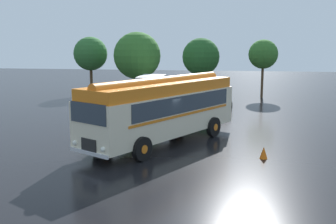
{
  "coord_description": "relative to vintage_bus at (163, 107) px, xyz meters",
  "views": [
    {
      "loc": [
        3.87,
        -19.59,
        5.08
      ],
      "look_at": [
        0.18,
        1.65,
        1.4
      ],
      "focal_mm": 42.0,
      "sensor_mm": 36.0,
      "label": 1
    }
  ],
  "objects": [
    {
      "name": "vintage_bus",
      "position": [
        0.0,
        0.0,
        0.0
      ],
      "size": [
        6.93,
        10.04,
        3.49
      ],
      "color": "beige",
      "rests_on": "ground"
    },
    {
      "name": "tree_far_left",
      "position": [
        -11.28,
        19.55,
        2.27
      ],
      "size": [
        3.5,
        3.5,
        5.94
      ],
      "color": "#4C3823",
      "rests_on": "ground"
    },
    {
      "name": "tree_centre",
      "position": [
        0.07,
        19.79,
        2.09
      ],
      "size": [
        3.72,
        3.72,
        5.79
      ],
      "color": "#4C3823",
      "rests_on": "ground"
    },
    {
      "name": "box_van",
      "position": [
        -3.39,
        12.34,
        -0.53
      ],
      "size": [
        2.48,
        5.83,
        2.5
      ],
      "color": "silver",
      "rests_on": "ground"
    },
    {
      "name": "car_mid_left",
      "position": [
        2.27,
        12.94,
        -1.05
      ],
      "size": [
        2.37,
        4.39,
        1.66
      ],
      "color": "black",
      "rests_on": "ground"
    },
    {
      "name": "tree_left_of_centre",
      "position": [
        -5.95,
        18.07,
        2.16
      ],
      "size": [
        4.62,
        4.62,
        6.36
      ],
      "color": "#4C3823",
      "rests_on": "ground"
    },
    {
      "name": "traffic_cone",
      "position": [
        5.02,
        -2.04,
        -1.62
      ],
      "size": [
        0.36,
        0.36,
        0.55
      ],
      "primitive_type": "cone",
      "color": "orange",
      "rests_on": "ground"
    },
    {
      "name": "tree_right_of_centre",
      "position": [
        6.13,
        19.47,
        2.33
      ],
      "size": [
        2.82,
        2.82,
        5.62
      ],
      "color": "#4C3823",
      "rests_on": "ground"
    },
    {
      "name": "car_near_left",
      "position": [
        -0.22,
        13.01,
        -1.05
      ],
      "size": [
        2.16,
        4.3,
        1.66
      ],
      "color": "#4C5156",
      "rests_on": "ground"
    },
    {
      "name": "ground_plane",
      "position": [
        -0.17,
        -0.14,
        -1.89
      ],
      "size": [
        120.0,
        120.0,
        0.0
      ],
      "primitive_type": "plane",
      "color": "black"
    }
  ]
}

